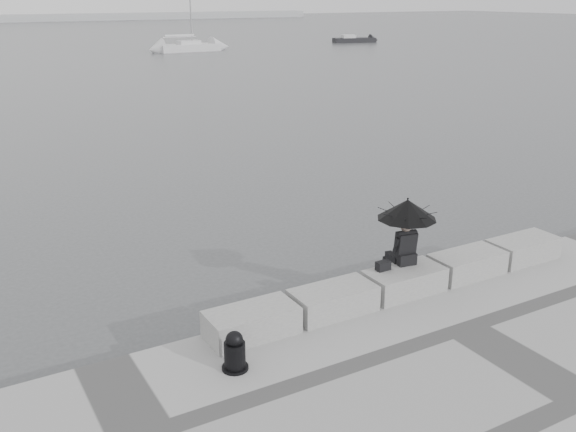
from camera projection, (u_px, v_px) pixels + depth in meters
ground at (388, 306)px, 13.36m from camera, size 360.00×360.00×0.00m
stone_block_far_left at (252, 323)px, 11.14m from camera, size 1.60×0.80×0.50m
stone_block_left at (333, 300)px, 11.94m from camera, size 1.60×0.80×0.50m
stone_block_centre at (404, 281)px, 12.74m from camera, size 1.60×0.80×0.50m
stone_block_right at (467, 264)px, 13.54m from camera, size 1.60×0.80×0.50m
stone_block_far_right at (523, 249)px, 14.34m from camera, size 1.60×0.80×0.50m
seated_person at (407, 216)px, 12.63m from camera, size 1.19×1.19×1.39m
bag at (383, 266)px, 12.61m from camera, size 0.28×0.16×0.18m
mooring_bollard at (235, 354)px, 10.11m from camera, size 0.43×0.43×0.68m
sailboat_right at (189, 46)px, 72.12m from camera, size 6.96×2.54×12.90m
small_motorboat at (354, 40)px, 85.29m from camera, size 5.93×2.82×1.10m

